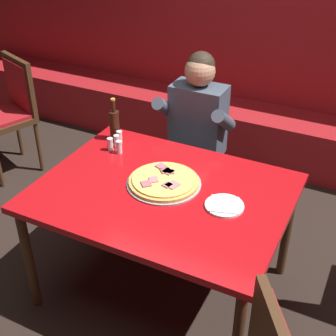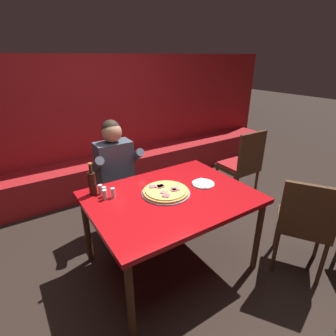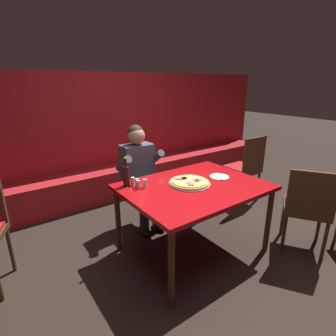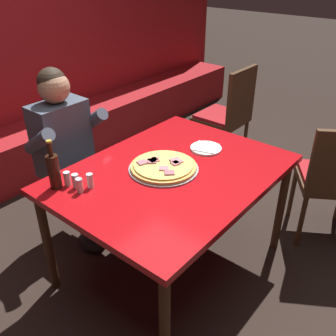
{
  "view_description": "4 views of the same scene",
  "coord_description": "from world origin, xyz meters",
  "px_view_note": "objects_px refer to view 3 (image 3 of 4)",
  "views": [
    {
      "loc": [
        0.99,
        -1.91,
        2.26
      ],
      "look_at": [
        0.01,
        0.04,
        0.89
      ],
      "focal_mm": 50.0,
      "sensor_mm": 36.0,
      "label": 1
    },
    {
      "loc": [
        -1.11,
        -1.65,
        1.88
      ],
      "look_at": [
        0.05,
        0.12,
        0.97
      ],
      "focal_mm": 28.0,
      "sensor_mm": 36.0,
      "label": 2
    },
    {
      "loc": [
        -1.65,
        -1.82,
        1.76
      ],
      "look_at": [
        -0.14,
        0.26,
        0.9
      ],
      "focal_mm": 28.0,
      "sensor_mm": 36.0,
      "label": 3
    },
    {
      "loc": [
        -1.52,
        -1.22,
        1.91
      ],
      "look_at": [
        -0.0,
        0.03,
        0.77
      ],
      "focal_mm": 40.0,
      "sensor_mm": 36.0,
      "label": 4
    }
  ],
  "objects_px": {
    "shaker_oregano": "(133,182)",
    "dining_chair_near_right": "(308,204)",
    "pizza": "(189,182)",
    "shaker_red_pepper_flakes": "(138,185)",
    "dining_chair_near_left": "(246,165)",
    "main_dining_table": "(194,192)",
    "plate_white_paper": "(219,177)",
    "beer_bottle": "(126,175)",
    "shaker_parmesan": "(145,184)",
    "diner_seated_blue_shirt": "(141,173)",
    "shaker_black_pepper": "(137,183)"
  },
  "relations": [
    {
      "from": "plate_white_paper",
      "to": "dining_chair_near_right",
      "type": "bearing_deg",
      "value": -50.37
    },
    {
      "from": "beer_bottle",
      "to": "dining_chair_near_left",
      "type": "relative_size",
      "value": 0.29
    },
    {
      "from": "beer_bottle",
      "to": "dining_chair_near_right",
      "type": "xyz_separation_m",
      "value": [
        1.5,
        -1.09,
        -0.32
      ]
    },
    {
      "from": "shaker_red_pepper_flakes",
      "to": "dining_chair_near_left",
      "type": "relative_size",
      "value": 0.08
    },
    {
      "from": "shaker_oregano",
      "to": "shaker_red_pepper_flakes",
      "type": "height_order",
      "value": "same"
    },
    {
      "from": "shaker_oregano",
      "to": "shaker_parmesan",
      "type": "relative_size",
      "value": 1.0
    },
    {
      "from": "shaker_oregano",
      "to": "shaker_parmesan",
      "type": "distance_m",
      "value": 0.13
    },
    {
      "from": "shaker_red_pepper_flakes",
      "to": "shaker_parmesan",
      "type": "bearing_deg",
      "value": -5.07
    },
    {
      "from": "pizza",
      "to": "dining_chair_near_right",
      "type": "distance_m",
      "value": 1.25
    },
    {
      "from": "shaker_black_pepper",
      "to": "diner_seated_blue_shirt",
      "type": "relative_size",
      "value": 0.07
    },
    {
      "from": "shaker_black_pepper",
      "to": "dining_chair_near_right",
      "type": "xyz_separation_m",
      "value": [
        1.44,
        -1.0,
        -0.24
      ]
    },
    {
      "from": "shaker_red_pepper_flakes",
      "to": "diner_seated_blue_shirt",
      "type": "xyz_separation_m",
      "value": [
        0.34,
        0.54,
        -0.1
      ]
    },
    {
      "from": "dining_chair_near_right",
      "to": "shaker_red_pepper_flakes",
      "type": "bearing_deg",
      "value": 146.92
    },
    {
      "from": "plate_white_paper",
      "to": "shaker_red_pepper_flakes",
      "type": "height_order",
      "value": "shaker_red_pepper_flakes"
    },
    {
      "from": "plate_white_paper",
      "to": "dining_chair_near_right",
      "type": "height_order",
      "value": "dining_chair_near_right"
    },
    {
      "from": "shaker_black_pepper",
      "to": "shaker_parmesan",
      "type": "height_order",
      "value": "same"
    },
    {
      "from": "main_dining_table",
      "to": "dining_chair_near_left",
      "type": "distance_m",
      "value": 1.53
    },
    {
      "from": "pizza",
      "to": "beer_bottle",
      "type": "bearing_deg",
      "value": 147.85
    },
    {
      "from": "shaker_red_pepper_flakes",
      "to": "dining_chair_near_left",
      "type": "xyz_separation_m",
      "value": [
        1.95,
        0.23,
        -0.21
      ]
    },
    {
      "from": "dining_chair_near_right",
      "to": "dining_chair_near_left",
      "type": "relative_size",
      "value": 0.93
    },
    {
      "from": "pizza",
      "to": "shaker_oregano",
      "type": "height_order",
      "value": "shaker_oregano"
    },
    {
      "from": "shaker_oregano",
      "to": "dining_chair_near_right",
      "type": "distance_m",
      "value": 1.81
    },
    {
      "from": "plate_white_paper",
      "to": "shaker_black_pepper",
      "type": "height_order",
      "value": "shaker_black_pepper"
    },
    {
      "from": "shaker_red_pepper_flakes",
      "to": "dining_chair_near_right",
      "type": "relative_size",
      "value": 0.09
    },
    {
      "from": "main_dining_table",
      "to": "diner_seated_blue_shirt",
      "type": "distance_m",
      "value": 0.8
    },
    {
      "from": "pizza",
      "to": "shaker_black_pepper",
      "type": "relative_size",
      "value": 4.97
    },
    {
      "from": "main_dining_table",
      "to": "shaker_oregano",
      "type": "distance_m",
      "value": 0.63
    },
    {
      "from": "dining_chair_near_left",
      "to": "shaker_black_pepper",
      "type": "bearing_deg",
      "value": -174.91
    },
    {
      "from": "beer_bottle",
      "to": "shaker_oregano",
      "type": "height_order",
      "value": "beer_bottle"
    },
    {
      "from": "shaker_oregano",
      "to": "dining_chair_near_right",
      "type": "bearing_deg",
      "value": -36.02
    },
    {
      "from": "beer_bottle",
      "to": "shaker_black_pepper",
      "type": "bearing_deg",
      "value": -52.69
    },
    {
      "from": "plate_white_paper",
      "to": "shaker_red_pepper_flakes",
      "type": "xyz_separation_m",
      "value": [
        -0.87,
        0.24,
        0.03
      ]
    },
    {
      "from": "shaker_red_pepper_flakes",
      "to": "main_dining_table",
      "type": "bearing_deg",
      "value": -26.27
    },
    {
      "from": "diner_seated_blue_shirt",
      "to": "pizza",
      "type": "bearing_deg",
      "value": -79.04
    },
    {
      "from": "pizza",
      "to": "dining_chair_near_left",
      "type": "relative_size",
      "value": 0.42
    },
    {
      "from": "plate_white_paper",
      "to": "shaker_parmesan",
      "type": "distance_m",
      "value": 0.83
    },
    {
      "from": "shaker_oregano",
      "to": "shaker_parmesan",
      "type": "bearing_deg",
      "value": -59.24
    },
    {
      "from": "beer_bottle",
      "to": "main_dining_table",
      "type": "bearing_deg",
      "value": -35.09
    },
    {
      "from": "shaker_parmesan",
      "to": "beer_bottle",
      "type": "bearing_deg",
      "value": 129.45
    },
    {
      "from": "shaker_parmesan",
      "to": "dining_chair_near_right",
      "type": "xyz_separation_m",
      "value": [
        1.38,
        -0.94,
        -0.24
      ]
    },
    {
      "from": "shaker_oregano",
      "to": "shaker_parmesan",
      "type": "height_order",
      "value": "same"
    },
    {
      "from": "plate_white_paper",
      "to": "beer_bottle",
      "type": "relative_size",
      "value": 0.72
    },
    {
      "from": "beer_bottle",
      "to": "shaker_black_pepper",
      "type": "relative_size",
      "value": 3.4
    },
    {
      "from": "beer_bottle",
      "to": "shaker_oregano",
      "type": "bearing_deg",
      "value": -31.9
    },
    {
      "from": "shaker_parmesan",
      "to": "main_dining_table",
      "type": "bearing_deg",
      "value": -29.17
    },
    {
      "from": "plate_white_paper",
      "to": "dining_chair_near_left",
      "type": "height_order",
      "value": "dining_chair_near_left"
    },
    {
      "from": "diner_seated_blue_shirt",
      "to": "shaker_black_pepper",
      "type": "bearing_deg",
      "value": -123.93
    },
    {
      "from": "pizza",
      "to": "dining_chair_near_left",
      "type": "height_order",
      "value": "dining_chair_near_left"
    },
    {
      "from": "beer_bottle",
      "to": "dining_chair_near_left",
      "type": "distance_m",
      "value": 2.03
    },
    {
      "from": "beer_bottle",
      "to": "shaker_parmesan",
      "type": "xyz_separation_m",
      "value": [
        0.12,
        -0.15,
        -0.07
      ]
    }
  ]
}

